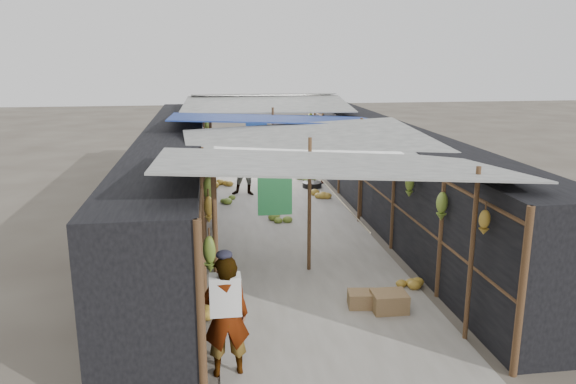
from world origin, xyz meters
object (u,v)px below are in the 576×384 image
shopper_blue (245,166)px  vendor_elderly (226,316)px  crate_near (389,302)px  black_basin (312,185)px  vendor_seated (321,170)px

shopper_blue → vendor_elderly: bearing=-82.8°
crate_near → black_basin: 8.74m
black_basin → vendor_elderly: vendor_elderly is taller
vendor_elderly → shopper_blue: bearing=-99.5°
crate_near → black_basin: crate_near is taller
vendor_elderly → shopper_blue: size_ratio=0.94×
vendor_elderly → vendor_seated: size_ratio=1.77×
black_basin → vendor_seated: bearing=52.8°
crate_near → shopper_blue: 8.32m
crate_near → vendor_seated: bearing=86.7°
black_basin → vendor_elderly: size_ratio=0.36×
vendor_elderly → vendor_seated: (3.40, 10.71, -0.36)m
black_basin → crate_near: bearing=-92.2°
black_basin → vendor_elderly: bearing=-106.4°
shopper_blue → vendor_seated: bearing=37.3°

